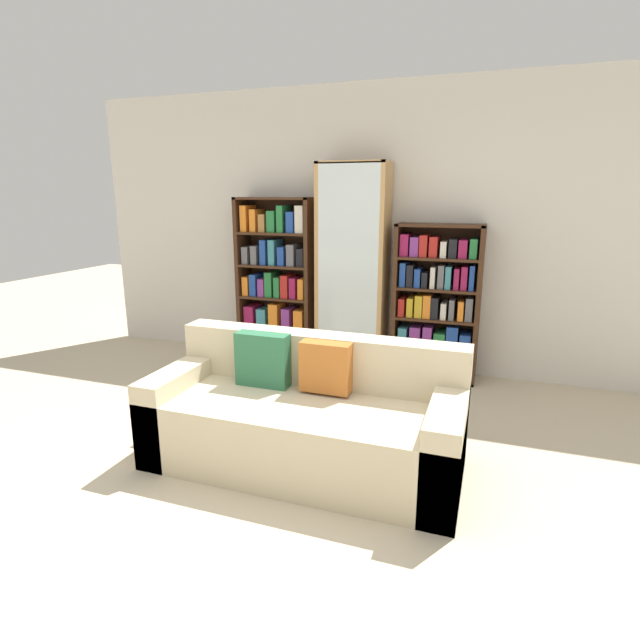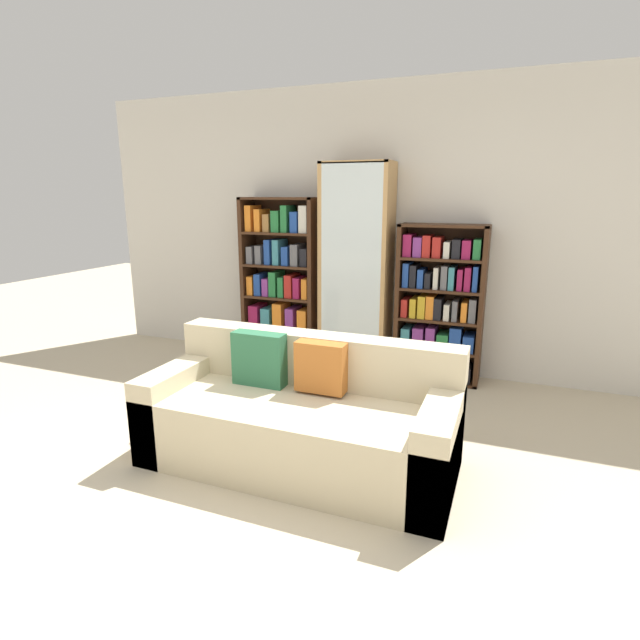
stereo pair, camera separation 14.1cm
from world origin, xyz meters
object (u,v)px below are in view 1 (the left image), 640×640
(bookshelf_left, at_px, (278,283))
(display_cabinet, at_px, (353,270))
(couch, at_px, (305,420))
(wine_bottle, at_px, (406,386))
(bookshelf_right, at_px, (436,304))

(bookshelf_left, relative_size, display_cabinet, 0.84)
(couch, distance_m, wine_bottle, 1.27)
(couch, relative_size, display_cabinet, 0.99)
(couch, xyz_separation_m, wine_bottle, (0.45, 1.17, -0.15))
(wine_bottle, bearing_deg, bookshelf_right, 79.36)
(display_cabinet, distance_m, bookshelf_right, 0.85)
(bookshelf_left, xyz_separation_m, wine_bottle, (1.47, -0.69, -0.67))
(couch, height_order, bookshelf_left, bookshelf_left)
(bookshelf_left, xyz_separation_m, bookshelf_right, (1.60, -0.00, -0.11))
(bookshelf_left, bearing_deg, display_cabinet, -1.19)
(couch, distance_m, bookshelf_left, 2.19)
(display_cabinet, bearing_deg, wine_bottle, -45.52)
(display_cabinet, height_order, wine_bottle, display_cabinet)
(couch, distance_m, display_cabinet, 1.99)
(display_cabinet, xyz_separation_m, wine_bottle, (0.67, -0.68, -0.85))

